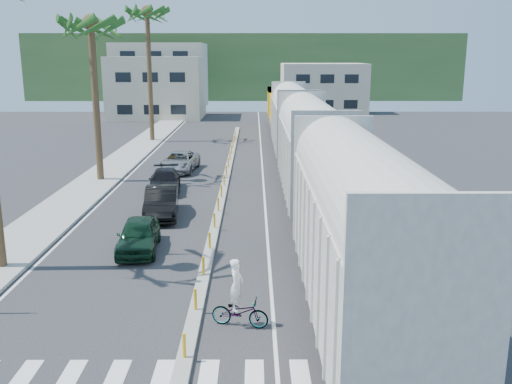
{
  "coord_description": "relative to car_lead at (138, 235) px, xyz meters",
  "views": [
    {
      "loc": [
        1.9,
        -15.01,
        8.13
      ],
      "look_at": [
        1.98,
        10.53,
        2.0
      ],
      "focal_mm": 40.0,
      "sensor_mm": 36.0,
      "label": 1
    }
  ],
  "objects": [
    {
      "name": "ground",
      "position": [
        3.03,
        -8.12,
        -0.7
      ],
      "size": [
        140.0,
        140.0,
        0.0
      ],
      "primitive_type": "plane",
      "color": "#28282B",
      "rests_on": "ground"
    },
    {
      "name": "sidewalk",
      "position": [
        -5.47,
        16.88,
        -0.62
      ],
      "size": [
        3.0,
        90.0,
        0.15
      ],
      "primitive_type": "cube",
      "color": "gray",
      "rests_on": "ground"
    },
    {
      "name": "rails",
      "position": [
        8.03,
        19.88,
        -0.67
      ],
      "size": [
        1.56,
        100.0,
        0.06
      ],
      "color": "black",
      "rests_on": "ground"
    },
    {
      "name": "median",
      "position": [
        3.03,
        11.84,
        -0.61
      ],
      "size": [
        0.45,
        60.0,
        0.85
      ],
      "color": "gray",
      "rests_on": "ground"
    },
    {
      "name": "crosswalk",
      "position": [
        3.03,
        -10.12,
        -0.69
      ],
      "size": [
        14.0,
        2.2,
        0.01
      ],
      "primitive_type": "cube",
      "color": "silver",
      "rests_on": "ground"
    },
    {
      "name": "lane_markings",
      "position": [
        0.88,
        16.88,
        -0.69
      ],
      "size": [
        9.42,
        90.0,
        0.01
      ],
      "color": "silver",
      "rests_on": "ground"
    },
    {
      "name": "freight_train",
      "position": [
        8.03,
        13.42,
        2.21
      ],
      "size": [
        3.0,
        60.94,
        5.85
      ],
      "color": "#ACA99E",
      "rests_on": "ground"
    },
    {
      "name": "palm_trees",
      "position": [
        -5.07,
        14.58,
        10.11
      ],
      "size": [
        3.5,
        37.2,
        13.75
      ],
      "color": "brown",
      "rests_on": "ground"
    },
    {
      "name": "buildings",
      "position": [
        -3.38,
        63.53,
        3.67
      ],
      "size": [
        38.0,
        27.0,
        10.0
      ],
      "color": "beige",
      "rests_on": "ground"
    },
    {
      "name": "hillside",
      "position": [
        3.03,
        91.88,
        5.3
      ],
      "size": [
        80.0,
        20.0,
        12.0
      ],
      "primitive_type": "cube",
      "color": "#385628",
      "rests_on": "ground"
    },
    {
      "name": "car_lead",
      "position": [
        0.0,
        0.0,
        0.0
      ],
      "size": [
        2.26,
        4.33,
        1.39
      ],
      "primitive_type": "imported",
      "rotation": [
        0.0,
        0.0,
        0.08
      ],
      "color": "black",
      "rests_on": "ground"
    },
    {
      "name": "car_second",
      "position": [
        0.13,
        5.34,
        0.07
      ],
      "size": [
        2.54,
        4.95,
        1.53
      ],
      "primitive_type": "imported",
      "rotation": [
        0.0,
        0.0,
        0.1
      ],
      "color": "black",
      "rests_on": "ground"
    },
    {
      "name": "car_third",
      "position": [
        -0.54,
        10.86,
        -0.03
      ],
      "size": [
        2.81,
        4.96,
        1.33
      ],
      "primitive_type": "imported",
      "rotation": [
        0.0,
        0.0,
        0.1
      ],
      "color": "black",
      "rests_on": "ground"
    },
    {
      "name": "car_rear",
      "position": [
        -0.47,
        17.22,
        -0.0
      ],
      "size": [
        3.24,
        5.42,
        1.39
      ],
      "primitive_type": "imported",
      "rotation": [
        0.0,
        0.0,
        -0.09
      ],
      "color": "#929496",
      "rests_on": "ground"
    },
    {
      "name": "cyclist",
      "position": [
        4.47,
        -7.0,
        -0.01
      ],
      "size": [
        1.45,
        2.07,
        2.18
      ],
      "rotation": [
        0.0,
        0.0,
        1.33
      ],
      "color": "#9EA0A5",
      "rests_on": "ground"
    }
  ]
}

